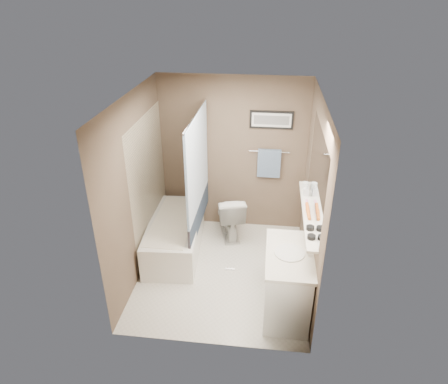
# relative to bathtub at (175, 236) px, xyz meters

# --- Properties ---
(ground) EXTENTS (2.50, 2.50, 0.00)m
(ground) POSITION_rel_bathtub_xyz_m (0.75, -0.41, -0.25)
(ground) COLOR silver
(ground) RESTS_ON ground
(ceiling) EXTENTS (2.20, 2.50, 0.04)m
(ceiling) POSITION_rel_bathtub_xyz_m (0.75, -0.41, 2.13)
(ceiling) COLOR silver
(ceiling) RESTS_ON wall_back
(wall_back) EXTENTS (2.20, 0.04, 2.40)m
(wall_back) POSITION_rel_bathtub_xyz_m (0.75, 0.82, 0.95)
(wall_back) COLOR brown
(wall_back) RESTS_ON ground
(wall_front) EXTENTS (2.20, 0.04, 2.40)m
(wall_front) POSITION_rel_bathtub_xyz_m (0.75, -1.64, 0.95)
(wall_front) COLOR brown
(wall_front) RESTS_ON ground
(wall_left) EXTENTS (0.04, 2.50, 2.40)m
(wall_left) POSITION_rel_bathtub_xyz_m (-0.33, -0.41, 0.95)
(wall_left) COLOR brown
(wall_left) RESTS_ON ground
(wall_right) EXTENTS (0.04, 2.50, 2.40)m
(wall_right) POSITION_rel_bathtub_xyz_m (1.83, -0.41, 0.95)
(wall_right) COLOR brown
(wall_right) RESTS_ON ground
(tile_surround) EXTENTS (0.02, 1.55, 2.00)m
(tile_surround) POSITION_rel_bathtub_xyz_m (-0.34, 0.09, 0.75)
(tile_surround) COLOR tan
(tile_surround) RESTS_ON wall_left
(curtain_rod) EXTENTS (0.02, 1.55, 0.02)m
(curtain_rod) POSITION_rel_bathtub_xyz_m (0.35, 0.09, 1.80)
(curtain_rod) COLOR silver
(curtain_rod) RESTS_ON wall_left
(curtain_upper) EXTENTS (0.03, 1.45, 1.28)m
(curtain_upper) POSITION_rel_bathtub_xyz_m (0.35, 0.09, 1.15)
(curtain_upper) COLOR white
(curtain_upper) RESTS_ON curtain_rod
(curtain_lower) EXTENTS (0.03, 1.45, 0.36)m
(curtain_lower) POSITION_rel_bathtub_xyz_m (0.35, 0.09, 0.33)
(curtain_lower) COLOR #28374B
(curtain_lower) RESTS_ON curtain_rod
(mirror) EXTENTS (0.02, 1.60, 1.00)m
(mirror) POSITION_rel_bathtub_xyz_m (1.84, -0.56, 1.37)
(mirror) COLOR silver
(mirror) RESTS_ON wall_right
(shelf) EXTENTS (0.12, 1.60, 0.03)m
(shelf) POSITION_rel_bathtub_xyz_m (1.79, -0.56, 0.85)
(shelf) COLOR silver
(shelf) RESTS_ON wall_right
(towel_bar) EXTENTS (0.60, 0.02, 0.02)m
(towel_bar) POSITION_rel_bathtub_xyz_m (1.30, 0.81, 1.05)
(towel_bar) COLOR silver
(towel_bar) RESTS_ON wall_back
(towel) EXTENTS (0.34, 0.05, 0.44)m
(towel) POSITION_rel_bathtub_xyz_m (1.30, 0.79, 0.87)
(towel) COLOR #829EBD
(towel) RESTS_ON towel_bar
(art_frame) EXTENTS (0.62, 0.02, 0.26)m
(art_frame) POSITION_rel_bathtub_xyz_m (1.30, 0.83, 1.53)
(art_frame) COLOR black
(art_frame) RESTS_ON wall_back
(art_mat) EXTENTS (0.56, 0.00, 0.20)m
(art_mat) POSITION_rel_bathtub_xyz_m (1.30, 0.81, 1.53)
(art_mat) COLOR white
(art_mat) RESTS_ON art_frame
(art_image) EXTENTS (0.50, 0.00, 0.13)m
(art_image) POSITION_rel_bathtub_xyz_m (1.30, 0.81, 1.53)
(art_image) COLOR #595959
(art_image) RESTS_ON art_mat
(door) EXTENTS (0.80, 0.02, 2.00)m
(door) POSITION_rel_bathtub_xyz_m (1.30, -1.65, 0.75)
(door) COLOR silver
(door) RESTS_ON wall_front
(door_handle) EXTENTS (0.10, 0.02, 0.02)m
(door_handle) POSITION_rel_bathtub_xyz_m (0.97, -1.60, 0.75)
(door_handle) COLOR silver
(door_handle) RESTS_ON door
(bathtub) EXTENTS (0.80, 1.55, 0.50)m
(bathtub) POSITION_rel_bathtub_xyz_m (0.00, 0.00, 0.00)
(bathtub) COLOR white
(bathtub) RESTS_ON ground
(tub_rim) EXTENTS (0.56, 1.36, 0.02)m
(tub_rim) POSITION_rel_bathtub_xyz_m (-0.00, 0.00, 0.25)
(tub_rim) COLOR white
(tub_rim) RESTS_ON bathtub
(toilet) EXTENTS (0.57, 0.78, 0.72)m
(toilet) POSITION_rel_bathtub_xyz_m (0.75, 0.49, 0.11)
(toilet) COLOR silver
(toilet) RESTS_ON ground
(vanity) EXTENTS (0.54, 0.92, 0.80)m
(vanity) POSITION_rel_bathtub_xyz_m (1.60, -1.04, 0.15)
(vanity) COLOR white
(vanity) RESTS_ON ground
(countertop) EXTENTS (0.54, 0.96, 0.04)m
(countertop) POSITION_rel_bathtub_xyz_m (1.59, -1.04, 0.57)
(countertop) COLOR beige
(countertop) RESTS_ON vanity
(sink_basin) EXTENTS (0.34, 0.34, 0.01)m
(sink_basin) POSITION_rel_bathtub_xyz_m (1.58, -1.04, 0.60)
(sink_basin) COLOR silver
(sink_basin) RESTS_ON countertop
(faucet_spout) EXTENTS (0.02, 0.02, 0.10)m
(faucet_spout) POSITION_rel_bathtub_xyz_m (1.78, -1.04, 0.64)
(faucet_spout) COLOR white
(faucet_spout) RESTS_ON countertop
(faucet_knob) EXTENTS (0.05, 0.05, 0.05)m
(faucet_knob) POSITION_rel_bathtub_xyz_m (1.78, -0.94, 0.62)
(faucet_knob) COLOR silver
(faucet_knob) RESTS_ON countertop
(candle_bowl_near) EXTENTS (0.09, 0.09, 0.04)m
(candle_bowl_near) POSITION_rel_bathtub_xyz_m (1.79, -1.13, 0.89)
(candle_bowl_near) COLOR black
(candle_bowl_near) RESTS_ON shelf
(candle_bowl_far) EXTENTS (0.09, 0.09, 0.04)m
(candle_bowl_far) POSITION_rel_bathtub_xyz_m (1.79, -0.95, 0.89)
(candle_bowl_far) COLOR black
(candle_bowl_far) RESTS_ON shelf
(hair_brush_front) EXTENTS (0.05, 0.22, 0.04)m
(hair_brush_front) POSITION_rel_bathtub_xyz_m (1.79, -0.66, 0.89)
(hair_brush_front) COLOR #C95F1C
(hair_brush_front) RESTS_ON shelf
(hair_brush_back) EXTENTS (0.05, 0.22, 0.04)m
(hair_brush_back) POSITION_rel_bathtub_xyz_m (1.79, -0.52, 0.89)
(hair_brush_back) COLOR #D95D1E
(hair_brush_back) RESTS_ON shelf
(pink_comb) EXTENTS (0.04, 0.16, 0.01)m
(pink_comb) POSITION_rel_bathtub_xyz_m (1.79, -0.35, 0.87)
(pink_comb) COLOR pink
(pink_comb) RESTS_ON shelf
(glass_jar) EXTENTS (0.08, 0.08, 0.10)m
(glass_jar) POSITION_rel_bathtub_xyz_m (1.79, 0.01, 0.92)
(glass_jar) COLOR white
(glass_jar) RESTS_ON shelf
(soap_bottle) EXTENTS (0.07, 0.07, 0.14)m
(soap_bottle) POSITION_rel_bathtub_xyz_m (1.79, -0.15, 0.94)
(soap_bottle) COLOR #999999
(soap_bottle) RESTS_ON shelf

